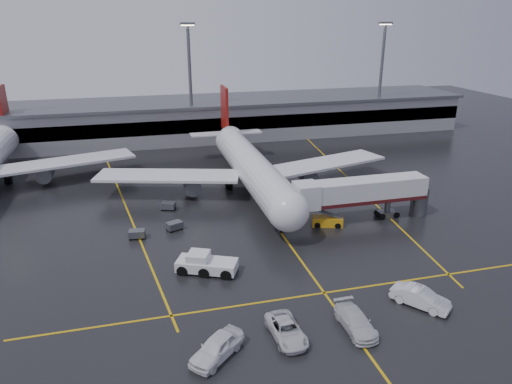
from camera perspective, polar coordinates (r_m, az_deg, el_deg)
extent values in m
plane|color=black|center=(68.05, 1.20, -2.44)|extent=(220.00, 220.00, 0.00)
cube|color=gold|center=(68.05, 1.20, -2.43)|extent=(0.25, 90.00, 0.02)
cube|color=gold|center=(49.63, 8.29, -12.01)|extent=(60.00, 0.25, 0.02)
cube|color=gold|center=(75.14, -15.80, -0.97)|extent=(9.99, 69.35, 0.02)
cube|color=gold|center=(82.95, 11.35, 1.45)|extent=(7.57, 69.64, 0.02)
cube|color=gray|center=(111.91, -5.56, 8.79)|extent=(120.00, 18.00, 8.00)
cube|color=black|center=(103.32, -4.76, 8.12)|extent=(120.00, 0.40, 3.00)
cube|color=#595B60|center=(111.13, -5.64, 10.96)|extent=(122.00, 19.00, 0.60)
cylinder|color=#595B60|center=(103.94, -7.95, 12.55)|extent=(0.70, 0.70, 25.00)
cube|color=#595B60|center=(103.01, -8.32, 19.56)|extent=(3.00, 1.20, 0.50)
cube|color=#FFE5B2|center=(103.01, -8.31, 19.39)|extent=(2.60, 0.90, 0.20)
cylinder|color=#595B60|center=(118.03, 14.86, 13.01)|extent=(0.70, 0.70, 25.00)
cube|color=#595B60|center=(117.20, 15.45, 19.16)|extent=(3.00, 1.20, 0.50)
cube|color=#FFE5B2|center=(117.21, 15.44, 19.02)|extent=(2.60, 0.90, 0.20)
cylinder|color=silver|center=(73.86, -0.46, 2.91)|extent=(5.20, 36.00, 5.20)
sphere|color=silver|center=(57.63, 3.94, -2.33)|extent=(5.20, 5.20, 5.20)
cone|color=silver|center=(93.47, -3.65, 7.02)|extent=(4.94, 8.00, 4.94)
cube|color=maroon|center=(93.42, -3.84, 10.08)|extent=(0.50, 5.50, 8.50)
cube|color=silver|center=(93.42, -3.66, 7.14)|extent=(14.00, 3.00, 0.25)
cube|color=silver|center=(74.09, -10.65, 1.95)|extent=(22.80, 11.83, 0.40)
cube|color=silver|center=(79.91, 8.27, 3.46)|extent=(22.80, 11.83, 0.40)
cylinder|color=#595B60|center=(73.88, -7.81, 0.92)|extent=(2.60, 4.50, 2.60)
cylinder|color=#595B60|center=(78.18, 6.13, 2.10)|extent=(2.60, 4.50, 2.60)
cylinder|color=#595B60|center=(61.52, 2.99, -4.03)|extent=(0.56, 0.56, 2.00)
cylinder|color=#595B60|center=(76.98, -3.32, 1.10)|extent=(0.56, 0.56, 2.00)
cylinder|color=#595B60|center=(78.40, 1.27, 1.50)|extent=(0.56, 0.56, 2.00)
cylinder|color=black|center=(61.75, 2.98, -4.50)|extent=(0.40, 1.10, 1.10)
cylinder|color=black|center=(77.13, -3.31, 0.79)|extent=(1.00, 1.40, 1.40)
cylinder|color=black|center=(78.55, 1.27, 1.19)|extent=(1.00, 1.40, 1.40)
cone|color=silver|center=(106.48, -27.94, 6.34)|extent=(4.94, 8.00, 4.94)
cube|color=maroon|center=(106.55, -28.26, 9.01)|extent=(0.50, 5.50, 8.50)
cube|color=silver|center=(106.44, -27.95, 6.45)|extent=(14.00, 3.00, 0.25)
cube|color=silver|center=(86.25, -21.96, 3.44)|extent=(22.80, 11.83, 0.40)
cylinder|color=#595B60|center=(86.24, -24.20, 2.13)|extent=(2.60, 4.50, 2.60)
cylinder|color=#595B60|center=(89.71, -27.87, 1.53)|extent=(0.56, 0.56, 2.00)
cylinder|color=black|center=(89.84, -27.83, 1.26)|extent=(1.00, 1.40, 1.40)
cube|color=silver|center=(65.48, 12.84, 0.23)|extent=(18.00, 3.20, 3.00)
cube|color=#451113|center=(65.93, 12.76, -0.83)|extent=(18.00, 3.30, 0.50)
cube|color=silver|center=(62.26, 6.11, -0.43)|extent=(3.00, 3.40, 3.30)
cylinder|color=#595B60|center=(68.37, 15.64, -1.76)|extent=(0.80, 0.80, 3.00)
cube|color=#595B60|center=(68.76, 15.56, -2.57)|extent=(2.60, 1.60, 0.90)
cylinder|color=#595B60|center=(70.76, 19.20, -0.96)|extent=(2.40, 2.40, 4.00)
cylinder|color=black|center=(68.24, 14.76, -2.67)|extent=(0.90, 1.80, 0.90)
cylinder|color=black|center=(69.30, 16.35, -2.47)|extent=(0.90, 1.80, 0.90)
cube|color=silver|center=(52.64, -5.96, -8.80)|extent=(7.10, 5.16, 1.13)
cube|color=silver|center=(52.43, -7.00, -7.80)|extent=(3.00, 3.00, 0.94)
cube|color=black|center=(52.43, -7.00, -7.80)|extent=(2.70, 2.70, 0.85)
cylinder|color=black|center=(53.47, -8.51, -8.83)|extent=(2.30, 3.08, 1.23)
cylinder|color=black|center=(52.80, -5.95, -9.11)|extent=(2.30, 3.08, 1.23)
cylinder|color=black|center=(52.23, -3.33, -9.38)|extent=(2.30, 3.08, 1.23)
cube|color=orange|center=(64.23, 8.65, -3.52)|extent=(4.39, 2.90, 1.24)
cube|color=#595B60|center=(63.76, 8.70, -2.55)|extent=(4.04, 2.21, 1.42)
cylinder|color=black|center=(64.24, 7.43, -3.73)|extent=(1.36, 2.07, 0.79)
cylinder|color=black|center=(64.48, 9.84, -3.77)|extent=(1.36, 2.07, 0.79)
imported|color=silver|center=(42.95, 3.71, -16.37)|extent=(2.85, 5.66, 1.54)
imported|color=silver|center=(44.71, 11.99, -15.07)|extent=(2.37, 5.71, 1.65)
imported|color=silver|center=(49.40, 19.31, -11.99)|extent=(4.96, 5.65, 1.85)
imported|color=white|center=(40.91, -4.78, -18.26)|extent=(5.58, 5.35, 1.88)
cube|color=#595B60|center=(63.16, -9.87, -4.00)|extent=(2.35, 1.97, 0.90)
cylinder|color=black|center=(62.63, -10.27, -4.72)|extent=(0.40, 0.20, 0.40)
cylinder|color=black|center=(63.28, -8.99, -4.36)|extent=(0.40, 0.20, 0.40)
cylinder|color=black|center=(63.44, -10.69, -4.41)|extent=(0.40, 0.20, 0.40)
cylinder|color=black|center=(64.09, -9.42, -4.06)|extent=(0.40, 0.20, 0.40)
cube|color=#595B60|center=(61.85, -14.24, -4.90)|extent=(2.15, 1.55, 0.90)
cylinder|color=black|center=(61.71, -14.99, -5.51)|extent=(0.40, 0.20, 0.40)
cylinder|color=black|center=(61.50, -13.51, -5.46)|extent=(0.40, 0.20, 0.40)
cylinder|color=black|center=(62.61, -14.88, -5.11)|extent=(0.40, 0.20, 0.40)
cylinder|color=black|center=(62.40, -13.42, -5.07)|extent=(0.40, 0.20, 0.40)
cube|color=#595B60|center=(69.80, -10.59, -1.62)|extent=(2.33, 1.93, 0.90)
cylinder|color=black|center=(69.77, -11.31, -2.10)|extent=(0.40, 0.20, 0.40)
cylinder|color=black|center=(69.32, -10.04, -2.16)|extent=(0.40, 0.20, 0.40)
cylinder|color=black|center=(70.65, -11.07, -1.79)|extent=(0.40, 0.20, 0.40)
cylinder|color=black|center=(70.20, -9.82, -1.85)|extent=(0.40, 0.20, 0.40)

